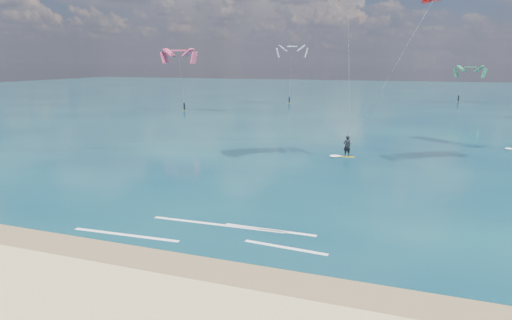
# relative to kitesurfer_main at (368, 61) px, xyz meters

# --- Properties ---
(ground) EXTENTS (320.00, 320.00, 0.00)m
(ground) POSITION_rel_kitesurfer_main_xyz_m (-6.43, 13.99, -9.10)
(ground) COLOR tan
(ground) RESTS_ON ground
(wet_sand_strip) EXTENTS (320.00, 2.40, 0.01)m
(wet_sand_strip) POSITION_rel_kitesurfer_main_xyz_m (-6.43, -23.01, -9.09)
(wet_sand_strip) COLOR olive
(wet_sand_strip) RESTS_ON ground
(sea) EXTENTS (320.00, 200.00, 0.04)m
(sea) POSITION_rel_kitesurfer_main_xyz_m (-6.43, 77.99, -9.08)
(sea) COLOR #0B2A3F
(sea) RESTS_ON ground
(kitesurfer_main) EXTENTS (10.73, 9.79, 17.53)m
(kitesurfer_main) POSITION_rel_kitesurfer_main_xyz_m (0.00, 0.00, 0.00)
(kitesurfer_main) COLOR yellow
(kitesurfer_main) RESTS_ON sea
(shoreline_foam) EXTENTS (13.78, 3.75, 0.01)m
(shoreline_foam) POSITION_rel_kitesurfer_main_xyz_m (-5.39, -19.00, -9.05)
(shoreline_foam) COLOR white
(shoreline_foam) RESTS_ON ground
(distant_kites) EXTENTS (71.16, 40.58, 12.26)m
(distant_kites) POSITION_rel_kitesurfer_main_xyz_m (-3.85, 46.09, -3.61)
(distant_kites) COLOR #C34111
(distant_kites) RESTS_ON ground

